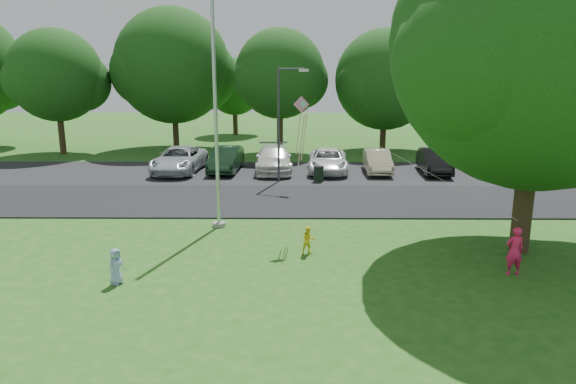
{
  "coord_description": "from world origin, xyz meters",
  "views": [
    {
      "loc": [
        -0.7,
        -13.82,
        5.82
      ],
      "look_at": [
        -0.85,
        4.0,
        1.6
      ],
      "focal_mm": 32.0,
      "sensor_mm": 36.0,
      "label": 1
    }
  ],
  "objects_px": {
    "trash_can": "(319,174)",
    "kite": "(307,120)",
    "child_blue": "(116,266)",
    "child_yellow": "(308,240)",
    "flagpole": "(216,117)",
    "big_tree": "(538,49)",
    "woman": "(514,251)",
    "street_lamp": "(283,114)"
  },
  "relations": [
    {
      "from": "flagpole",
      "to": "street_lamp",
      "type": "relative_size",
      "value": 1.65
    },
    {
      "from": "trash_can",
      "to": "kite",
      "type": "distance_m",
      "value": 10.1
    },
    {
      "from": "big_tree",
      "to": "child_blue",
      "type": "xyz_separation_m",
      "value": [
        -12.31,
        -2.7,
        -5.94
      ]
    },
    {
      "from": "kite",
      "to": "child_yellow",
      "type": "bearing_deg",
      "value": -104.59
    },
    {
      "from": "big_tree",
      "to": "woman",
      "type": "relative_size",
      "value": 7.72
    },
    {
      "from": "trash_can",
      "to": "child_blue",
      "type": "height_order",
      "value": "child_blue"
    },
    {
      "from": "big_tree",
      "to": "woman",
      "type": "distance_m",
      "value": 6.12
    },
    {
      "from": "big_tree",
      "to": "woman",
      "type": "xyz_separation_m",
      "value": [
        -0.94,
        -1.93,
        -5.73
      ]
    },
    {
      "from": "flagpole",
      "to": "kite",
      "type": "bearing_deg",
      "value": -21.97
    },
    {
      "from": "woman",
      "to": "child_yellow",
      "type": "relative_size",
      "value": 1.55
    },
    {
      "from": "street_lamp",
      "to": "child_blue",
      "type": "bearing_deg",
      "value": -84.2
    },
    {
      "from": "child_blue",
      "to": "trash_can",
      "type": "bearing_deg",
      "value": 0.42
    },
    {
      "from": "child_yellow",
      "to": "kite",
      "type": "bearing_deg",
      "value": 77.95
    },
    {
      "from": "big_tree",
      "to": "kite",
      "type": "bearing_deg",
      "value": 168.36
    },
    {
      "from": "child_yellow",
      "to": "woman",
      "type": "bearing_deg",
      "value": -28.31
    },
    {
      "from": "street_lamp",
      "to": "child_blue",
      "type": "height_order",
      "value": "street_lamp"
    },
    {
      "from": "child_yellow",
      "to": "kite",
      "type": "relative_size",
      "value": 0.15
    },
    {
      "from": "child_blue",
      "to": "kite",
      "type": "height_order",
      "value": "kite"
    },
    {
      "from": "child_yellow",
      "to": "kite",
      "type": "xyz_separation_m",
      "value": [
        -0.02,
        1.68,
        3.71
      ]
    },
    {
      "from": "flagpole",
      "to": "street_lamp",
      "type": "xyz_separation_m",
      "value": [
        2.31,
        7.9,
        -0.52
      ]
    },
    {
      "from": "street_lamp",
      "to": "flagpole",
      "type": "bearing_deg",
      "value": -82.21
    },
    {
      "from": "child_blue",
      "to": "kite",
      "type": "relative_size",
      "value": 0.16
    },
    {
      "from": "woman",
      "to": "kite",
      "type": "xyz_separation_m",
      "value": [
        -5.95,
        3.35,
        3.45
      ]
    },
    {
      "from": "child_yellow",
      "to": "trash_can",
      "type": "bearing_deg",
      "value": 72.75
    },
    {
      "from": "big_tree",
      "to": "child_yellow",
      "type": "xyz_separation_m",
      "value": [
        -6.88,
        -0.26,
        -5.99
      ]
    },
    {
      "from": "big_tree",
      "to": "kite",
      "type": "relative_size",
      "value": 1.75
    },
    {
      "from": "flagpole",
      "to": "trash_can",
      "type": "xyz_separation_m",
      "value": [
        4.22,
        8.0,
        -3.72
      ]
    },
    {
      "from": "street_lamp",
      "to": "big_tree",
      "type": "height_order",
      "value": "big_tree"
    },
    {
      "from": "child_blue",
      "to": "street_lamp",
      "type": "bearing_deg",
      "value": 7.3
    },
    {
      "from": "flagpole",
      "to": "child_blue",
      "type": "height_order",
      "value": "flagpole"
    },
    {
      "from": "street_lamp",
      "to": "kite",
      "type": "relative_size",
      "value": 0.94
    },
    {
      "from": "flagpole",
      "to": "child_blue",
      "type": "distance_m",
      "value": 6.9
    },
    {
      "from": "flagpole",
      "to": "child_yellow",
      "type": "distance_m",
      "value": 5.82
    },
    {
      "from": "trash_can",
      "to": "kite",
      "type": "height_order",
      "value": "kite"
    },
    {
      "from": "big_tree",
      "to": "child_yellow",
      "type": "bearing_deg",
      "value": -177.8
    },
    {
      "from": "big_tree",
      "to": "kite",
      "type": "height_order",
      "value": "big_tree"
    },
    {
      "from": "trash_can",
      "to": "big_tree",
      "type": "distance_m",
      "value": 13.71
    },
    {
      "from": "street_lamp",
      "to": "child_blue",
      "type": "xyz_separation_m",
      "value": [
        -4.41,
        -13.36,
        -3.13
      ]
    },
    {
      "from": "child_blue",
      "to": "kite",
      "type": "xyz_separation_m",
      "value": [
        5.42,
        4.13,
        3.66
      ]
    },
    {
      "from": "woman",
      "to": "kite",
      "type": "bearing_deg",
      "value": -34.14
    },
    {
      "from": "woman",
      "to": "child_blue",
      "type": "xyz_separation_m",
      "value": [
        -11.37,
        -0.78,
        -0.21
      ]
    },
    {
      "from": "big_tree",
      "to": "kite",
      "type": "xyz_separation_m",
      "value": [
        -6.9,
        1.42,
        -2.28
      ]
    }
  ]
}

